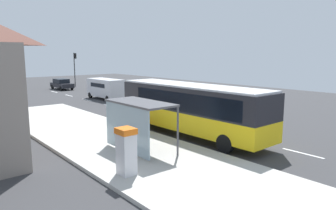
{
  "coord_description": "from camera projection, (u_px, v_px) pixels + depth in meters",
  "views": [
    {
      "loc": [
        -14.98,
        -13.43,
        5.02
      ],
      "look_at": [
        -1.0,
        3.3,
        1.5
      ],
      "focal_mm": 33.47,
      "sensor_mm": 36.0,
      "label": 1
    }
  ],
  "objects": [
    {
      "name": "bus_shelter",
      "position": [
        135.0,
        114.0,
        15.6
      ],
      "size": [
        1.8,
        4.0,
        2.5
      ],
      "color": "#4C4C51",
      "rests_on": "sidewalk_platform"
    },
    {
      "name": "traffic_light_far_side",
      "position": [
        14.0,
        65.0,
        44.19
      ],
      "size": [
        0.49,
        0.28,
        5.43
      ],
      "color": "#2D2D2D",
      "rests_on": "ground"
    },
    {
      "name": "recycling_bin_yellow",
      "position": [
        123.0,
        121.0,
        20.88
      ],
      "size": [
        0.52,
        0.52,
        0.95
      ],
      "primitive_type": "cylinder",
      "color": "yellow",
      "rests_on": "sidewalk_platform"
    },
    {
      "name": "traffic_light_near_side",
      "position": [
        75.0,
        64.0,
        49.04
      ],
      "size": [
        0.49,
        0.28,
        5.31
      ],
      "color": "#2D2D2D",
      "rests_on": "ground"
    },
    {
      "name": "lane_stripe_seg_3",
      "position": [
        137.0,
        112.0,
        27.43
      ],
      "size": [
        0.16,
        2.2,
        0.01
      ],
      "primitive_type": "cube",
      "color": "silver",
      "rests_on": "ground"
    },
    {
      "name": "lane_stripe_seg_4",
      "position": [
        109.0,
        105.0,
        31.22
      ],
      "size": [
        0.16,
        2.2,
        0.01
      ],
      "primitive_type": "cube",
      "color": "silver",
      "rests_on": "ground"
    },
    {
      "name": "lane_stripe_seg_7",
      "position": [
        54.0,
        92.0,
        42.58
      ],
      "size": [
        0.16,
        2.2,
        0.01
      ],
      "primitive_type": "cube",
      "color": "silver",
      "rests_on": "ground"
    },
    {
      "name": "recycling_bin_orange",
      "position": [
        128.0,
        122.0,
        20.35
      ],
      "size": [
        0.52,
        0.52,
        0.95
      ],
      "primitive_type": "cylinder",
      "color": "orange",
      "rests_on": "sidewalk_platform"
    },
    {
      "name": "white_van",
      "position": [
        105.0,
        87.0,
        35.42
      ],
      "size": [
        2.11,
        5.24,
        2.3
      ],
      "color": "silver",
      "rests_on": "ground"
    },
    {
      "name": "lane_stripe_seg_1",
      "position": [
        227.0,
        134.0,
        19.86
      ],
      "size": [
        0.16,
        2.2,
        0.01
      ],
      "primitive_type": "cube",
      "color": "silver",
      "rests_on": "ground"
    },
    {
      "name": "lane_stripe_seg_2",
      "position": [
        175.0,
        122.0,
        23.64
      ],
      "size": [
        0.16,
        2.2,
        0.01
      ],
      "primitive_type": "cube",
      "color": "silver",
      "rests_on": "ground"
    },
    {
      "name": "lane_stripe_seg_6",
      "position": [
        69.0,
        95.0,
        38.8
      ],
      "size": [
        0.16,
        2.2,
        0.01
      ],
      "primitive_type": "cube",
      "color": "silver",
      "rests_on": "ground"
    },
    {
      "name": "bus",
      "position": [
        190.0,
        107.0,
        19.32
      ],
      "size": [
        2.64,
        11.04,
        3.21
      ],
      "color": "yellow",
      "rests_on": "ground"
    },
    {
      "name": "ground_plane",
      "position": [
        107.0,
        106.0,
        31.07
      ],
      "size": [
        56.0,
        92.0,
        0.04
      ],
      "primitive_type": "cube",
      "color": "#38383A"
    },
    {
      "name": "sedan_near",
      "position": [
        62.0,
        84.0,
        45.62
      ],
      "size": [
        1.98,
        4.47,
        1.52
      ],
      "color": "black",
      "rests_on": "ground"
    },
    {
      "name": "sidewalk_platform",
      "position": [
        110.0,
        142.0,
        17.91
      ],
      "size": [
        6.2,
        30.0,
        0.18
      ],
      "primitive_type": "cube",
      "color": "beige",
      "rests_on": "ground"
    },
    {
      "name": "lane_stripe_seg_5",
      "position": [
        87.0,
        100.0,
        35.01
      ],
      "size": [
        0.16,
        2.2,
        0.01
      ],
      "primitive_type": "cube",
      "color": "silver",
      "rests_on": "ground"
    },
    {
      "name": "recycling_bin_red",
      "position": [
        134.0,
        124.0,
        19.82
      ],
      "size": [
        0.52,
        0.52,
        0.95
      ],
      "primitive_type": "cylinder",
      "color": "red",
      "rests_on": "sidewalk_platform"
    },
    {
      "name": "lane_stripe_seg_0",
      "position": [
        303.0,
        153.0,
        16.07
      ],
      "size": [
        0.16,
        2.2,
        0.01
      ],
      "primitive_type": "cube",
      "color": "silver",
      "rests_on": "ground"
    },
    {
      "name": "ticket_machine",
      "position": [
        126.0,
        151.0,
        12.64
      ],
      "size": [
        0.66,
        0.76,
        1.94
      ],
      "color": "silver",
      "rests_on": "sidewalk_platform"
    },
    {
      "name": "recycling_bin_blue",
      "position": [
        141.0,
        126.0,
        19.29
      ],
      "size": [
        0.52,
        0.52,
        0.95
      ],
      "primitive_type": "cylinder",
      "color": "blue",
      "rests_on": "sidewalk_platform"
    }
  ]
}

